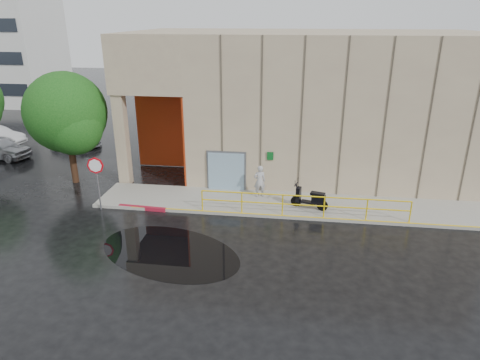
# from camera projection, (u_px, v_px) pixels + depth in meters

# --- Properties ---
(ground) EXTENTS (120.00, 120.00, 0.00)m
(ground) POSITION_uv_depth(u_px,v_px,m) (198.00, 246.00, 17.52)
(ground) COLOR black
(ground) RESTS_ON ground
(sidewalk) EXTENTS (20.00, 3.00, 0.15)m
(sidewalk) POSITION_uv_depth(u_px,v_px,m) (297.00, 205.00, 21.14)
(sidewalk) COLOR #98978A
(sidewalk) RESTS_ON ground
(building) EXTENTS (20.00, 10.17, 8.00)m
(building) POSITION_uv_depth(u_px,v_px,m) (321.00, 99.00, 25.51)
(building) COLOR tan
(building) RESTS_ON ground
(guardrail) EXTENTS (9.56, 0.06, 1.03)m
(guardrail) POSITION_uv_depth(u_px,v_px,m) (303.00, 205.00, 19.65)
(guardrail) COLOR yellow
(guardrail) RESTS_ON sidewalk
(person) EXTENTS (0.70, 0.56, 1.66)m
(person) POSITION_uv_depth(u_px,v_px,m) (260.00, 181.00, 21.69)
(person) COLOR #A6A7AB
(person) RESTS_ON sidewalk
(scooter) EXTENTS (1.86, 1.05, 1.40)m
(scooter) POSITION_uv_depth(u_px,v_px,m) (310.00, 193.00, 20.33)
(scooter) COLOR black
(scooter) RESTS_ON sidewalk
(stop_sign) EXTENTS (0.80, 0.12, 2.67)m
(stop_sign) POSITION_uv_depth(u_px,v_px,m) (96.00, 172.00, 20.15)
(stop_sign) COLOR slate
(stop_sign) RESTS_ON ground
(red_curb) EXTENTS (2.41, 0.33, 0.18)m
(red_curb) POSITION_uv_depth(u_px,v_px,m) (142.00, 208.00, 20.79)
(red_curb) COLOR maroon
(red_curb) RESTS_ON ground
(puddle) EXTENTS (7.10, 5.78, 0.01)m
(puddle) POSITION_uv_depth(u_px,v_px,m) (170.00, 252.00, 17.09)
(puddle) COLOR black
(puddle) RESTS_ON ground
(car_c) EXTENTS (4.35, 2.71, 1.18)m
(car_c) POSITION_uv_depth(u_px,v_px,m) (75.00, 138.00, 30.89)
(car_c) COLOR silver
(car_c) RESTS_ON ground
(tree_near) EXTENTS (4.32, 4.32, 6.16)m
(tree_near) POSITION_uv_depth(u_px,v_px,m) (68.00, 116.00, 22.79)
(tree_near) COLOR black
(tree_near) RESTS_ON ground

